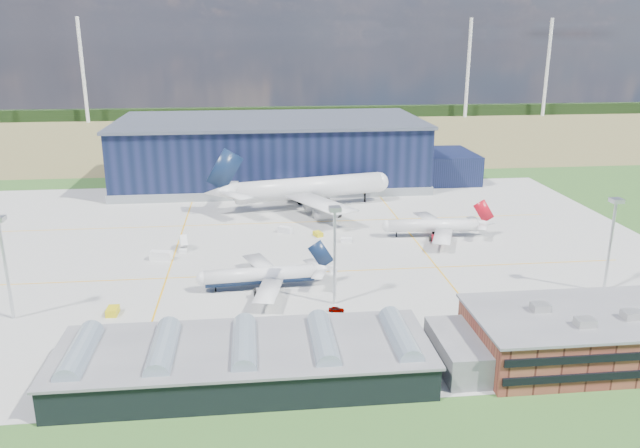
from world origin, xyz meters
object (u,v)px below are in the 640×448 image
(gse_tug_b, at_px, (205,277))
(gse_cart_a, at_px, (332,269))
(airliner_navy, at_px, (260,267))
(gse_cart_b, at_px, (347,240))
(light_mast_center, at_px, (335,240))
(car_b, at_px, (465,332))
(light_mast_west, at_px, (3,251))
(gse_tug_c, at_px, (318,234))
(car_a, at_px, (336,309))
(airstair, at_px, (184,245))
(airliner_red, at_px, (433,219))
(gse_van_b, at_px, (285,230))
(gse_tug_a, at_px, (113,311))
(light_mast_east, at_px, (612,230))
(hangar, at_px, (277,154))
(gse_van_a, at_px, (161,256))
(ops_building, at_px, (593,335))
(airliner_widebody, at_px, (310,177))

(gse_tug_b, xyz_separation_m, gse_cart_a, (32.34, 2.14, -0.09))
(airliner_navy, relative_size, gse_cart_b, 10.62)
(light_mast_center, distance_m, car_b, 33.90)
(light_mast_west, relative_size, car_b, 6.84)
(gse_tug_c, relative_size, car_a, 0.95)
(gse_cart_b, xyz_separation_m, airstair, (-47.18, -1.25, 0.82))
(light_mast_west, relative_size, airliner_red, 0.66)
(gse_van_b, bearing_deg, gse_tug_a, 176.41)
(light_mast_west, relative_size, gse_cart_b, 7.18)
(airstair, distance_m, car_a, 59.53)
(gse_cart_a, bearing_deg, light_mast_east, -30.48)
(airliner_red, height_order, gse_cart_b, airliner_red)
(hangar, height_order, gse_van_b, hangar)
(gse_van_a, relative_size, gse_cart_b, 1.80)
(light_mast_east, bearing_deg, car_a, -176.26)
(light_mast_west, height_order, light_mast_center, same)
(gse_tug_b, bearing_deg, car_a, -3.47)
(light_mast_center, bearing_deg, gse_van_b, 98.53)
(gse_tug_a, distance_m, gse_van_b, 68.01)
(light_mast_east, height_order, airliner_red, light_mast_east)
(car_a, bearing_deg, gse_cart_b, -2.55)
(airliner_red, relative_size, gse_tug_a, 8.90)
(gse_van_a, bearing_deg, gse_tug_c, -58.63)
(ops_building, distance_m, light_mast_east, 37.59)
(airliner_widebody, bearing_deg, airliner_red, -61.06)
(ops_building, distance_m, car_a, 52.10)
(ops_building, height_order, gse_tug_b, ops_building)
(gse_tug_c, bearing_deg, hangar, 74.44)
(ops_building, relative_size, light_mast_west, 2.00)
(airliner_navy, relative_size, gse_cart_a, 12.41)
(light_mast_east, xyz_separation_m, gse_van_b, (-73.10, 53.96, -14.43))
(light_mast_east, height_order, gse_cart_a, light_mast_east)
(light_mast_west, height_order, gse_cart_a, light_mast_west)
(gse_tug_b, distance_m, car_b, 65.64)
(gse_tug_b, xyz_separation_m, gse_cart_b, (39.56, 24.85, 0.01))
(ops_building, bearing_deg, car_a, 150.28)
(hangar, height_order, gse_cart_a, hangar)
(light_mast_center, relative_size, light_mast_east, 1.00)
(light_mast_center, relative_size, gse_cart_a, 8.39)
(gse_cart_a, bearing_deg, airliner_widebody, 77.41)
(airliner_navy, height_order, airstair, airliner_navy)
(airliner_widebody, bearing_deg, gse_van_a, -145.21)
(gse_tug_a, distance_m, airstair, 43.60)
(airliner_red, distance_m, gse_cart_a, 42.18)
(airliner_navy, relative_size, airliner_red, 0.98)
(light_mast_center, height_order, car_b, light_mast_center)
(gse_tug_b, bearing_deg, airliner_red, 55.46)
(ops_building, xyz_separation_m, airstair, (-82.81, 71.79, -3.28))
(airstair, bearing_deg, airliner_red, -9.55)
(airliner_navy, bearing_deg, gse_van_a, -45.19)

